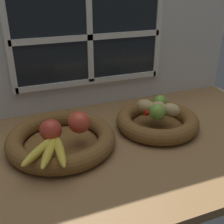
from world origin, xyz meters
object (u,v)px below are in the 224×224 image
at_px(fruit_bowl_left, 61,139).
at_px(lime_near, 157,112).
at_px(apple_red_front, 51,130).
at_px(chili_pepper, 159,111).
at_px(apple_red_right, 79,122).
at_px(banana_bunch_front, 50,150).
at_px(lime_far, 160,102).
at_px(potato_small, 171,110).
at_px(potato_oblong, 146,106).
at_px(potato_large, 158,108).
at_px(fruit_bowl_right, 157,121).

height_order(fruit_bowl_left, lime_near, lime_near).
height_order(apple_red_front, chili_pepper, apple_red_front).
relative_size(apple_red_right, banana_bunch_front, 0.40).
height_order(apple_red_front, lime_near, apple_red_front).
height_order(banana_bunch_front, lime_far, lime_far).
relative_size(apple_red_front, lime_far, 1.29).
bearing_deg(potato_small, apple_red_front, -178.36).
height_order(fruit_bowl_left, potato_small, potato_small).
height_order(lime_near, lime_far, lime_near).
distance_m(banana_bunch_front, lime_near, 0.41).
bearing_deg(potato_oblong, apple_red_front, -168.54).
distance_m(potato_large, potato_small, 0.05).
bearing_deg(fruit_bowl_left, chili_pepper, 0.05).
bearing_deg(chili_pepper, lime_far, 57.24).
bearing_deg(lime_far, fruit_bowl_left, -174.26).
xyz_separation_m(apple_red_front, potato_oblong, (0.38, 0.08, -0.01)).
bearing_deg(fruit_bowl_left, banana_bunch_front, -114.45).
bearing_deg(potato_small, lime_far, 91.49).
height_order(apple_red_right, apple_red_front, apple_red_right).
height_order(fruit_bowl_right, potato_oblong, potato_oblong).
xyz_separation_m(fruit_bowl_right, chili_pepper, (0.01, 0.00, 0.04)).
xyz_separation_m(potato_small, lime_near, (-0.06, -0.01, 0.00)).
bearing_deg(fruit_bowl_right, fruit_bowl_left, -180.00).
bearing_deg(banana_bunch_front, potato_oblong, 21.09).
bearing_deg(chili_pepper, apple_red_front, -173.19).
height_order(fruit_bowl_right, chili_pepper, chili_pepper).
height_order(fruit_bowl_right, apple_red_right, apple_red_right).
height_order(banana_bunch_front, chili_pepper, banana_bunch_front).
height_order(lime_far, chili_pepper, lime_far).
height_order(apple_red_right, potato_large, apple_red_right).
bearing_deg(fruit_bowl_left, lime_far, 5.74).
bearing_deg(lime_near, banana_bunch_front, -168.65).
xyz_separation_m(apple_red_right, banana_bunch_front, (-0.12, -0.09, -0.02)).
relative_size(fruit_bowl_right, apple_red_front, 4.48).
xyz_separation_m(apple_red_front, lime_near, (0.39, 0.01, -0.01)).
bearing_deg(lime_near, apple_red_front, -179.16).
bearing_deg(lime_near, apple_red_right, 177.65).
distance_m(fruit_bowl_right, apple_red_front, 0.42).
xyz_separation_m(banana_bunch_front, chili_pepper, (0.44, 0.12, -0.00)).
relative_size(lime_far, chili_pepper, 0.46).
distance_m(fruit_bowl_right, lime_far, 0.08).
height_order(banana_bunch_front, lime_near, lime_near).
relative_size(fruit_bowl_right, chili_pepper, 2.64).
bearing_deg(lime_near, fruit_bowl_left, 173.30).
bearing_deg(potato_small, fruit_bowl_left, 175.28).
bearing_deg(banana_bunch_front, fruit_bowl_left, 65.55).
bearing_deg(fruit_bowl_left, potato_small, -4.72).
bearing_deg(fruit_bowl_left, apple_red_front, -129.14).
bearing_deg(potato_large, potato_oblong, 142.13).
bearing_deg(lime_near, potato_small, 6.67).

